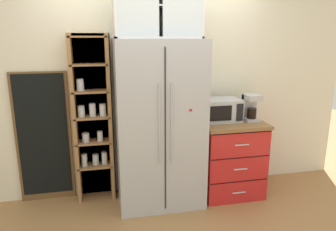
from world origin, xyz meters
TOP-DOWN VIEW (x-y plane):
  - ground_plane at (0.00, 0.00)m, footprint 10.64×10.64m
  - wall_back_cream at (0.00, 0.40)m, footprint 4.95×0.10m
  - refrigerator at (0.00, 0.02)m, footprint 0.94×0.68m
  - pantry_shelf_column at (-0.72, 0.29)m, footprint 0.46×0.26m
  - counter_cabinet at (0.86, 0.04)m, footprint 0.74×0.65m
  - microwave at (0.74, 0.09)m, footprint 0.44×0.33m
  - coffee_maker at (1.10, 0.05)m, footprint 0.17×0.20m
  - mug_navy at (0.87, -0.03)m, footprint 0.11×0.08m
  - bottle_cobalt at (0.86, 0.08)m, footprint 0.07×0.07m
  - upper_cabinet at (0.00, 0.07)m, footprint 0.90×0.32m
  - chalkboard_menu at (-1.27, 0.33)m, footprint 0.60×0.04m

SIDE VIEW (x-z plane):
  - ground_plane at x=0.00m, z-range 0.00..0.00m
  - counter_cabinet at x=0.86m, z-range 0.00..0.90m
  - chalkboard_menu at x=-1.27m, z-range 0.00..1.50m
  - refrigerator at x=0.00m, z-range 0.00..1.85m
  - mug_navy at x=0.87m, z-range 0.90..0.99m
  - pantry_shelf_column at x=-0.72m, z-range 0.01..1.91m
  - bottle_cobalt at x=0.86m, z-range 0.88..1.14m
  - microwave at x=0.74m, z-range 0.90..1.16m
  - coffee_maker at x=1.10m, z-range 0.90..1.21m
  - wall_back_cream at x=0.00m, z-range 0.00..2.55m
  - upper_cabinet at x=0.00m, z-range 1.84..2.48m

